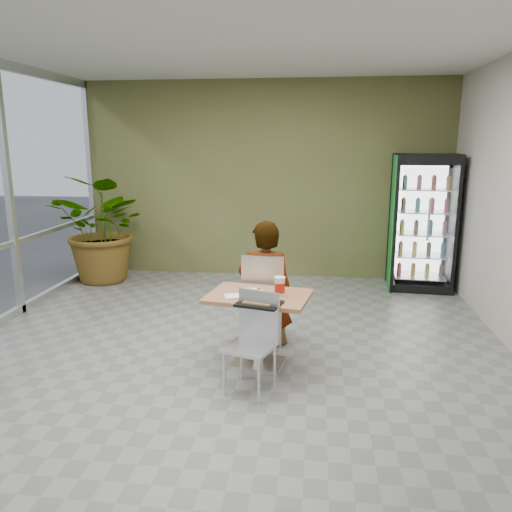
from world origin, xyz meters
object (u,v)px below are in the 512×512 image
object	(u,v)px
cafeteria_tray	(259,304)
potted_plant	(105,229)
dining_table	(259,315)
chair_far	(264,292)
chair_near	(254,333)
beverage_fridge	(423,223)
seated_woman	(265,295)
soda_cup	(280,287)

from	to	relation	value
cafeteria_tray	potted_plant	size ratio (longest dim) A/B	0.23
dining_table	chair_far	bearing A→B (deg)	90.49
chair_near	potted_plant	size ratio (longest dim) A/B	0.52
beverage_fridge	potted_plant	size ratio (longest dim) A/B	1.19
cafeteria_tray	seated_woman	bearing A→B (deg)	92.44
potted_plant	cafeteria_tray	bearing A→B (deg)	-47.97
chair_far	cafeteria_tray	bearing A→B (deg)	97.02
chair_near	potted_plant	world-z (taller)	potted_plant
seated_woman	soda_cup	distance (m)	0.73
seated_woman	potted_plant	world-z (taller)	potted_plant
chair_far	chair_near	distance (m)	1.02
chair_near	dining_table	bearing A→B (deg)	110.66
chair_near	seated_woman	size ratio (longest dim) A/B	0.53
chair_far	chair_near	xyz separation A→B (m)	(0.02, -1.02, -0.08)
chair_far	cafeteria_tray	distance (m)	0.89
chair_near	potted_plant	xyz separation A→B (m)	(-2.83, 3.31, 0.34)
dining_table	seated_woman	bearing A→B (deg)	89.75
dining_table	chair_far	world-z (taller)	chair_far
dining_table	seated_woman	distance (m)	0.62
dining_table	seated_woman	size ratio (longest dim) A/B	0.64
beverage_fridge	potted_plant	world-z (taller)	beverage_fridge
dining_table	chair_far	distance (m)	0.56
chair_far	potted_plant	bearing A→B (deg)	-35.28
dining_table	chair_near	xyz separation A→B (m)	(0.02, -0.46, -0.01)
dining_table	seated_woman	world-z (taller)	seated_woman
potted_plant	chair_far	bearing A→B (deg)	-39.21
dining_table	seated_woman	xyz separation A→B (m)	(0.00, 0.62, 0.01)
dining_table	potted_plant	size ratio (longest dim) A/B	0.63
dining_table	beverage_fridge	xyz separation A→B (m)	(2.14, 3.06, 0.49)
beverage_fridge	seated_woman	bearing A→B (deg)	-126.89
dining_table	chair_near	bearing A→B (deg)	-87.98
chair_far	soda_cup	distance (m)	0.66
potted_plant	seated_woman	bearing A→B (deg)	-38.41
seated_woman	soda_cup	world-z (taller)	seated_woman
seated_woman	beverage_fridge	xyz separation A→B (m)	(2.14, 2.44, 0.48)
soda_cup	beverage_fridge	xyz separation A→B (m)	(1.94, 3.07, 0.18)
chair_far	seated_woman	distance (m)	0.08
beverage_fridge	potted_plant	xyz separation A→B (m)	(-4.96, -0.21, -0.16)
dining_table	chair_near	size ratio (longest dim) A/B	1.20
beverage_fridge	chair_far	bearing A→B (deg)	-126.32
potted_plant	soda_cup	bearing A→B (deg)	-43.46
seated_woman	potted_plant	xyz separation A→B (m)	(-2.82, 2.23, 0.32)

